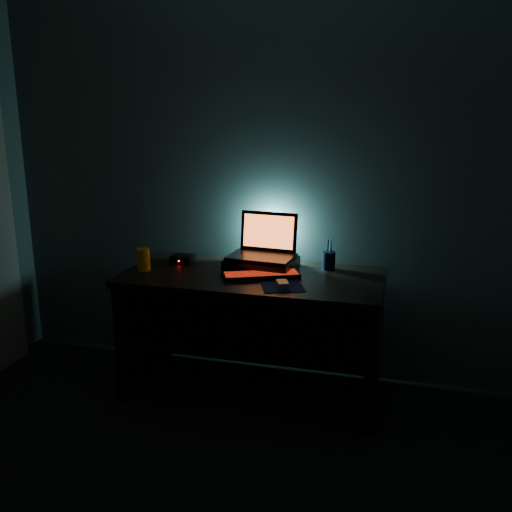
{
  "coord_description": "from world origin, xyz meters",
  "views": [
    {
      "loc": [
        0.83,
        -1.43,
        1.71
      ],
      "look_at": [
        0.03,
        1.57,
        0.87
      ],
      "focal_mm": 40.0,
      "sensor_mm": 36.0,
      "label": 1
    }
  ],
  "objects_px": {
    "laptop": "(264,247)",
    "router": "(183,259)",
    "keyboard": "(261,275)",
    "pen_cup": "(329,261)",
    "mouse": "(282,284)",
    "juice_glass": "(143,260)"
  },
  "relations": [
    {
      "from": "mouse",
      "to": "juice_glass",
      "type": "xyz_separation_m",
      "value": [
        -0.86,
        0.1,
        0.05
      ]
    },
    {
      "from": "laptop",
      "to": "juice_glass",
      "type": "xyz_separation_m",
      "value": [
        -0.66,
        -0.28,
        -0.05
      ]
    },
    {
      "from": "pen_cup",
      "to": "laptop",
      "type": "bearing_deg",
      "value": -176.98
    },
    {
      "from": "juice_glass",
      "to": "router",
      "type": "height_order",
      "value": "juice_glass"
    },
    {
      "from": "router",
      "to": "pen_cup",
      "type": "bearing_deg",
      "value": 11.48
    },
    {
      "from": "laptop",
      "to": "router",
      "type": "height_order",
      "value": "laptop"
    },
    {
      "from": "mouse",
      "to": "pen_cup",
      "type": "relative_size",
      "value": 0.87
    },
    {
      "from": "juice_glass",
      "to": "router",
      "type": "bearing_deg",
      "value": 55.08
    },
    {
      "from": "keyboard",
      "to": "mouse",
      "type": "height_order",
      "value": "mouse"
    },
    {
      "from": "pen_cup",
      "to": "mouse",
      "type": "bearing_deg",
      "value": -115.82
    },
    {
      "from": "pen_cup",
      "to": "juice_glass",
      "type": "height_order",
      "value": "juice_glass"
    },
    {
      "from": "laptop",
      "to": "router",
      "type": "xyz_separation_m",
      "value": [
        -0.51,
        -0.06,
        -0.1
      ]
    },
    {
      "from": "mouse",
      "to": "juice_glass",
      "type": "distance_m",
      "value": 0.87
    },
    {
      "from": "router",
      "to": "laptop",
      "type": "bearing_deg",
      "value": 12.96
    },
    {
      "from": "mouse",
      "to": "juice_glass",
      "type": "relative_size",
      "value": 0.72
    },
    {
      "from": "keyboard",
      "to": "router",
      "type": "bearing_deg",
      "value": 137.74
    },
    {
      "from": "juice_glass",
      "to": "router",
      "type": "distance_m",
      "value": 0.28
    },
    {
      "from": "keyboard",
      "to": "juice_glass",
      "type": "bearing_deg",
      "value": 159.73
    },
    {
      "from": "router",
      "to": "mouse",
      "type": "bearing_deg",
      "value": -18.21
    },
    {
      "from": "keyboard",
      "to": "router",
      "type": "xyz_separation_m",
      "value": [
        -0.55,
        0.18,
        0.01
      ]
    },
    {
      "from": "pen_cup",
      "to": "juice_glass",
      "type": "xyz_separation_m",
      "value": [
        -1.05,
        -0.3,
        0.01
      ]
    },
    {
      "from": "keyboard",
      "to": "pen_cup",
      "type": "xyz_separation_m",
      "value": [
        0.35,
        0.26,
        0.04
      ]
    }
  ]
}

